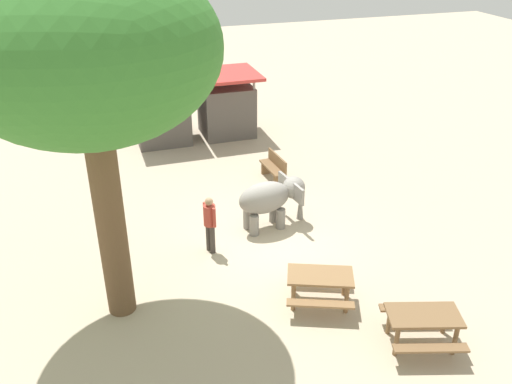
{
  "coord_description": "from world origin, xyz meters",
  "views": [
    {
      "loc": [
        -4.35,
        -12.22,
        8.2
      ],
      "look_at": [
        0.01,
        1.27,
        0.8
      ],
      "focal_mm": 38.32,
      "sensor_mm": 36.0,
      "label": 1
    }
  ],
  "objects_px": {
    "shade_tree_main": "(86,54)",
    "market_stall_blue": "(161,114)",
    "elephant": "(271,198)",
    "picnic_table_far": "(423,321)",
    "market_stall_red": "(226,107)",
    "person_handler": "(210,221)",
    "wooden_bench": "(274,167)",
    "feed_bucket": "(269,203)",
    "picnic_table_near": "(320,281)"
  },
  "relations": [
    {
      "from": "elephant",
      "to": "feed_bucket",
      "type": "relative_size",
      "value": 5.81
    },
    {
      "from": "feed_bucket",
      "to": "person_handler",
      "type": "bearing_deg",
      "value": -141.96
    },
    {
      "from": "picnic_table_far",
      "to": "picnic_table_near",
      "type": "bearing_deg",
      "value": -35.35
    },
    {
      "from": "picnic_table_near",
      "to": "elephant",
      "type": "bearing_deg",
      "value": -68.95
    },
    {
      "from": "shade_tree_main",
      "to": "picnic_table_far",
      "type": "height_order",
      "value": "shade_tree_main"
    },
    {
      "from": "elephant",
      "to": "wooden_bench",
      "type": "relative_size",
      "value": 1.47
    },
    {
      "from": "feed_bucket",
      "to": "shade_tree_main",
      "type": "bearing_deg",
      "value": -144.07
    },
    {
      "from": "picnic_table_far",
      "to": "market_stall_red",
      "type": "height_order",
      "value": "market_stall_red"
    },
    {
      "from": "picnic_table_far",
      "to": "market_stall_blue",
      "type": "distance_m",
      "value": 13.36
    },
    {
      "from": "market_stall_blue",
      "to": "picnic_table_far",
      "type": "bearing_deg",
      "value": -75.69
    },
    {
      "from": "picnic_table_far",
      "to": "market_stall_blue",
      "type": "height_order",
      "value": "market_stall_blue"
    },
    {
      "from": "shade_tree_main",
      "to": "wooden_bench",
      "type": "xyz_separation_m",
      "value": [
        5.58,
        5.27,
        -5.38
      ]
    },
    {
      "from": "person_handler",
      "to": "picnic_table_near",
      "type": "height_order",
      "value": "person_handler"
    },
    {
      "from": "person_handler",
      "to": "picnic_table_near",
      "type": "relative_size",
      "value": 0.83
    },
    {
      "from": "picnic_table_far",
      "to": "feed_bucket",
      "type": "height_order",
      "value": "picnic_table_far"
    },
    {
      "from": "elephant",
      "to": "wooden_bench",
      "type": "bearing_deg",
      "value": 60.57
    },
    {
      "from": "picnic_table_far",
      "to": "market_stall_blue",
      "type": "relative_size",
      "value": 0.74
    },
    {
      "from": "shade_tree_main",
      "to": "picnic_table_near",
      "type": "bearing_deg",
      "value": -14.94
    },
    {
      "from": "market_stall_blue",
      "to": "feed_bucket",
      "type": "distance_m",
      "value": 6.84
    },
    {
      "from": "picnic_table_near",
      "to": "feed_bucket",
      "type": "distance_m",
      "value": 4.65
    },
    {
      "from": "elephant",
      "to": "market_stall_red",
      "type": "height_order",
      "value": "market_stall_red"
    },
    {
      "from": "market_stall_blue",
      "to": "feed_bucket",
      "type": "relative_size",
      "value": 7.0
    },
    {
      "from": "market_stall_red",
      "to": "shade_tree_main",
      "type": "bearing_deg",
      "value": -117.68
    },
    {
      "from": "shade_tree_main",
      "to": "wooden_bench",
      "type": "bearing_deg",
      "value": 43.39
    },
    {
      "from": "wooden_bench",
      "to": "market_stall_blue",
      "type": "bearing_deg",
      "value": 29.22
    },
    {
      "from": "shade_tree_main",
      "to": "elephant",
      "type": "bearing_deg",
      "value": 28.48
    },
    {
      "from": "person_handler",
      "to": "market_stall_blue",
      "type": "bearing_deg",
      "value": 67.51
    },
    {
      "from": "wooden_bench",
      "to": "picnic_table_near",
      "type": "bearing_deg",
      "value": 165.51
    },
    {
      "from": "picnic_table_far",
      "to": "feed_bucket",
      "type": "xyz_separation_m",
      "value": [
        -1.12,
        6.53,
        -0.43
      ]
    },
    {
      "from": "wooden_bench",
      "to": "picnic_table_near",
      "type": "distance_m",
      "value": 6.56
    },
    {
      "from": "elephant",
      "to": "shade_tree_main",
      "type": "bearing_deg",
      "value": -159.53
    },
    {
      "from": "wooden_bench",
      "to": "market_stall_red",
      "type": "height_order",
      "value": "market_stall_red"
    },
    {
      "from": "wooden_bench",
      "to": "elephant",
      "type": "bearing_deg",
      "value": 154.51
    },
    {
      "from": "wooden_bench",
      "to": "market_stall_red",
      "type": "xyz_separation_m",
      "value": [
        -0.41,
        4.58,
        0.67
      ]
    },
    {
      "from": "person_handler",
      "to": "shade_tree_main",
      "type": "bearing_deg",
      "value": -168.08
    },
    {
      "from": "person_handler",
      "to": "picnic_table_near",
      "type": "xyz_separation_m",
      "value": [
        1.89,
        -2.86,
        -0.36
      ]
    },
    {
      "from": "market_stall_blue",
      "to": "person_handler",
      "type": "bearing_deg",
      "value": -90.48
    },
    {
      "from": "shade_tree_main",
      "to": "wooden_bench",
      "type": "height_order",
      "value": "shade_tree_main"
    },
    {
      "from": "elephant",
      "to": "market_stall_red",
      "type": "bearing_deg",
      "value": 76.52
    },
    {
      "from": "market_stall_blue",
      "to": "market_stall_red",
      "type": "xyz_separation_m",
      "value": [
        2.6,
        0.0,
        0.0
      ]
    },
    {
      "from": "elephant",
      "to": "feed_bucket",
      "type": "xyz_separation_m",
      "value": [
        0.29,
        1.03,
        -0.76
      ]
    },
    {
      "from": "picnic_table_near",
      "to": "market_stall_red",
      "type": "relative_size",
      "value": 0.77
    },
    {
      "from": "picnic_table_far",
      "to": "feed_bucket",
      "type": "relative_size",
      "value": 5.18
    },
    {
      "from": "person_handler",
      "to": "picnic_table_far",
      "type": "relative_size",
      "value": 0.87
    },
    {
      "from": "picnic_table_near",
      "to": "market_stall_blue",
      "type": "height_order",
      "value": "market_stall_blue"
    },
    {
      "from": "feed_bucket",
      "to": "picnic_table_near",
      "type": "bearing_deg",
      "value": -94.43
    },
    {
      "from": "wooden_bench",
      "to": "picnic_table_near",
      "type": "height_order",
      "value": "wooden_bench"
    },
    {
      "from": "elephant",
      "to": "shade_tree_main",
      "type": "distance_m",
      "value": 7.08
    },
    {
      "from": "shade_tree_main",
      "to": "market_stall_blue",
      "type": "distance_m",
      "value": 11.22
    },
    {
      "from": "feed_bucket",
      "to": "picnic_table_far",
      "type": "bearing_deg",
      "value": -80.27
    }
  ]
}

